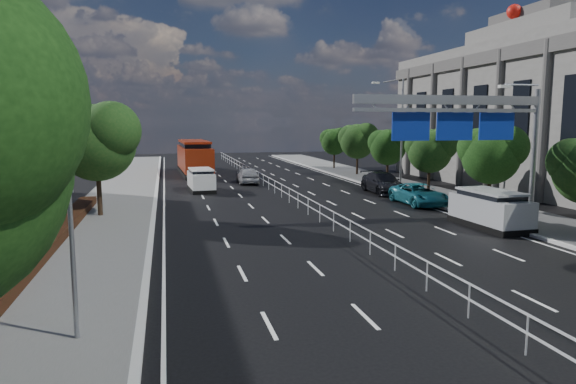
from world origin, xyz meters
name	(u,v)px	position (x,y,z in m)	size (l,w,h in m)	color
ground	(453,308)	(0.00, 0.00, 0.00)	(160.00, 160.00, 0.00)	black
sidewalk_near	(34,344)	(-11.50, 0.00, 0.07)	(5.00, 140.00, 0.14)	slate
kerb_near	(140,335)	(-9.00, 0.00, 0.07)	(0.25, 140.00, 0.15)	silver
median_fence	(284,192)	(0.00, 22.50, 0.53)	(0.05, 85.00, 1.02)	silver
hedge_near	(12,279)	(-13.30, 5.00, 0.36)	(1.00, 36.00, 0.44)	black
toilet_sign	(51,229)	(-10.95, 0.00, 2.94)	(1.62, 0.18, 4.34)	gray
overhead_gantry	(469,120)	(6.74, 10.05, 5.61)	(10.24, 0.38, 7.45)	gray
streetlight_far	(399,126)	(10.50, 26.00, 5.21)	(2.78, 2.40, 9.00)	gray
civic_hall	(573,113)	(23.72, 22.00, 6.27)	(14.40, 36.00, 14.35)	slate
near_tree_back	(98,138)	(-11.94, 17.97, 4.61)	(4.84, 4.51, 6.69)	black
far_tree_d	(492,152)	(11.25, 14.48, 3.69)	(3.85, 3.59, 5.34)	black
far_tree_e	(431,148)	(11.25, 21.98, 3.56)	(3.63, 3.38, 5.13)	black
far_tree_f	(389,145)	(11.24, 29.48, 3.49)	(3.52, 3.28, 5.02)	black
far_tree_g	(358,139)	(11.25, 36.98, 3.75)	(3.96, 3.69, 5.45)	black
far_tree_h	(335,140)	(11.24, 44.48, 3.42)	(3.41, 3.18, 4.91)	black
white_minivan	(201,180)	(-5.48, 28.34, 0.90)	(2.07, 4.31, 1.83)	black
red_bus	(194,157)	(-5.22, 42.30, 1.87)	(3.31, 12.08, 3.58)	black
near_car_silver	(248,175)	(-1.00, 32.75, 0.75)	(1.77, 4.40, 1.50)	#95979C
near_car_dark	(201,162)	(-4.04, 48.68, 0.78)	(1.65, 4.74, 1.56)	black
silver_minivan	(490,209)	(8.30, 10.20, 0.98)	(2.18, 4.84, 1.98)	black
parked_car_teal	(419,194)	(8.30, 18.01, 0.71)	(2.34, 5.07, 1.41)	#1C6E7E
parked_car_dark	(383,183)	(8.30, 23.85, 0.80)	(2.24, 5.51, 1.60)	black
pedestrian_b	(484,189)	(13.40, 18.22, 0.90)	(0.74, 0.58, 1.53)	gray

